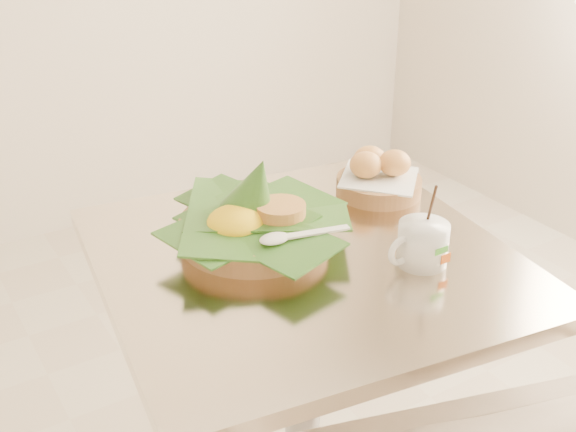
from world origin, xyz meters
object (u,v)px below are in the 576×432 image
rice_basket (254,219)px  bread_basket (378,176)px  cafe_table (303,355)px  coffee_mug (422,243)px

rice_basket → bread_basket: (0.32, 0.05, -0.01)m
rice_basket → bread_basket: bearing=8.8°
cafe_table → rice_basket: bearing=120.0°
cafe_table → bread_basket: (0.27, 0.14, 0.26)m
cafe_table → bread_basket: size_ratio=3.72×
rice_basket → coffee_mug: 0.30m
cafe_table → bread_basket: 0.40m
cafe_table → rice_basket: size_ratio=2.32×
rice_basket → bread_basket: size_ratio=1.60×
cafe_table → rice_basket: 0.29m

